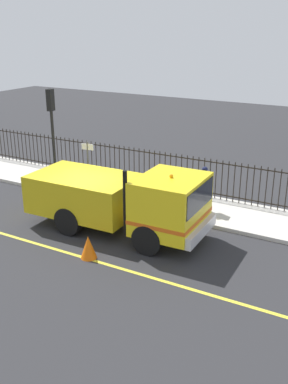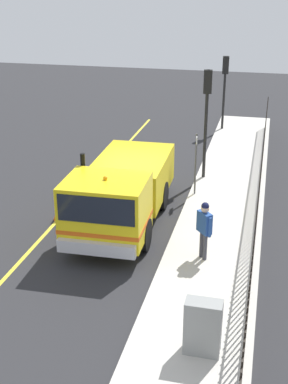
% 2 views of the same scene
% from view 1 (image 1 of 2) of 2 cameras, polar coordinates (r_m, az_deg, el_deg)
% --- Properties ---
extents(ground_plane, '(56.86, 56.86, 0.00)m').
position_cam_1_polar(ground_plane, '(15.95, -6.99, -3.97)').
color(ground_plane, '#2B2B2D').
rests_on(ground_plane, ground).
extents(sidewalk_slab, '(2.64, 25.85, 0.14)m').
position_cam_1_polar(sidewalk_slab, '(18.27, -1.38, -0.37)').
color(sidewalk_slab, beige).
rests_on(sidewalk_slab, ground).
extents(lane_marking, '(0.12, 23.26, 0.01)m').
position_cam_1_polar(lane_marking, '(14.48, -11.95, -6.91)').
color(lane_marking, yellow).
rests_on(lane_marking, ground).
extents(work_truck, '(2.46, 6.23, 2.54)m').
position_cam_1_polar(work_truck, '(14.66, -2.17, -0.81)').
color(work_truck, yellow).
rests_on(work_truck, ground).
extents(worker_standing, '(0.47, 0.50, 1.67)m').
position_cam_1_polar(worker_standing, '(16.40, 7.66, 1.06)').
color(worker_standing, '#264C99').
rests_on(worker_standing, sidewalk_slab).
extents(iron_fence, '(0.04, 22.00, 1.59)m').
position_cam_1_polar(iron_fence, '(18.90, 0.35, 3.15)').
color(iron_fence, black).
rests_on(iron_fence, sidewalk_slab).
extents(traffic_light_near, '(0.33, 0.25, 4.10)m').
position_cam_1_polar(traffic_light_near, '(18.42, -11.65, 9.03)').
color(traffic_light_near, black).
rests_on(traffic_light_near, sidewalk_slab).
extents(traffic_cone, '(0.50, 0.50, 0.71)m').
position_cam_1_polar(traffic_cone, '(13.53, -7.08, -6.97)').
color(traffic_cone, orange).
rests_on(traffic_cone, ground).
extents(street_sign, '(0.10, 0.50, 2.23)m').
position_cam_1_polar(street_sign, '(17.63, -7.12, 3.74)').
color(street_sign, '#4C4C4C').
rests_on(street_sign, sidewalk_slab).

